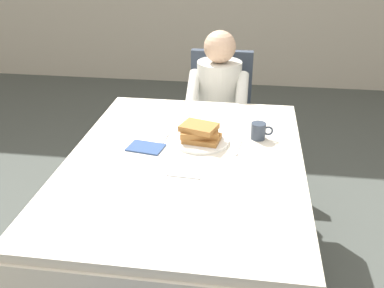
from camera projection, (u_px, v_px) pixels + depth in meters
ground_plane at (186, 278)px, 2.39m from camera, size 14.00×14.00×0.00m
dining_table_main at (185, 175)px, 2.10m from camera, size 1.12×1.52×0.74m
chair_diner at (220, 109)px, 3.18m from camera, size 0.44×0.45×0.93m
diner_person at (218, 98)px, 2.98m from camera, size 0.40×0.43×1.12m
plate_breakfast at (201, 141)px, 2.20m from camera, size 0.28×0.28×0.02m
breakfast_stack at (200, 132)px, 2.18m from camera, size 0.21×0.17×0.08m
cup_coffee at (259, 131)px, 2.23m from camera, size 0.11×0.08×0.08m
fork_left_of_plate at (163, 141)px, 2.21m from camera, size 0.03×0.18×0.00m
knife_right_of_plate at (239, 146)px, 2.16m from camera, size 0.03×0.20×0.00m
spoon_near_edge at (183, 177)px, 1.90m from camera, size 0.15×0.02×0.00m
napkin_folded at (146, 147)px, 2.15m from camera, size 0.19×0.15×0.01m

